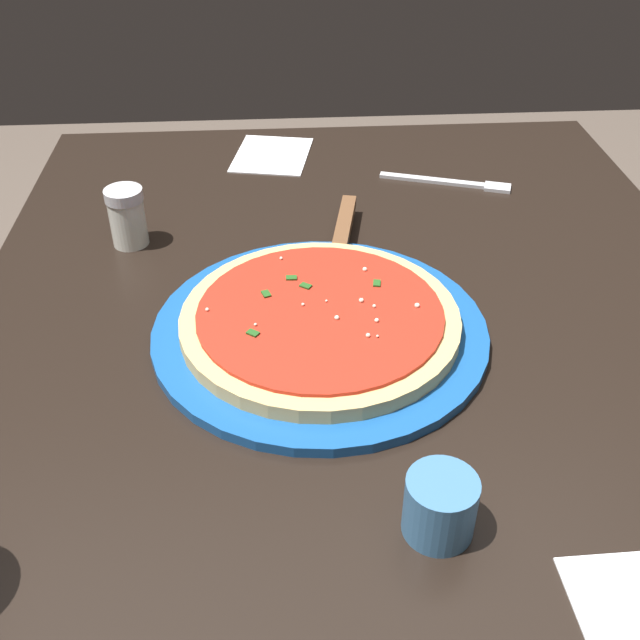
# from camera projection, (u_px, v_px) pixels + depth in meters

# --- Properties ---
(restaurant_table) EXTENTS (1.03, 0.85, 0.76)m
(restaurant_table) POSITION_uv_depth(u_px,v_px,m) (354.00, 401.00, 0.91)
(restaurant_table) COLOR black
(restaurant_table) RESTS_ON ground_plane
(serving_plate) EXTENTS (0.35, 0.35, 0.01)m
(serving_plate) POSITION_uv_depth(u_px,v_px,m) (320.00, 331.00, 0.78)
(serving_plate) COLOR #195199
(serving_plate) RESTS_ON restaurant_table
(pizza) EXTENTS (0.29, 0.29, 0.02)m
(pizza) POSITION_uv_depth(u_px,v_px,m) (320.00, 319.00, 0.77)
(pizza) COLOR #DBB26B
(pizza) RESTS_ON serving_plate
(pizza_server) EXTENTS (0.22, 0.09, 0.01)m
(pizza_server) POSITION_uv_depth(u_px,v_px,m) (338.00, 242.00, 0.91)
(pizza_server) COLOR silver
(pizza_server) RESTS_ON serving_plate
(cup_small_sauce) EXTENTS (0.06, 0.06, 0.05)m
(cup_small_sauce) POSITION_uv_depth(u_px,v_px,m) (440.00, 506.00, 0.57)
(cup_small_sauce) COLOR teal
(cup_small_sauce) RESTS_ON restaurant_table
(napkin_folded_right) EXTENTS (0.16, 0.13, 0.00)m
(napkin_folded_right) POSITION_uv_depth(u_px,v_px,m) (272.00, 155.00, 1.15)
(napkin_folded_right) COLOR white
(napkin_folded_right) RESTS_ON restaurant_table
(fork) EXTENTS (0.07, 0.18, 0.00)m
(fork) POSITION_uv_depth(u_px,v_px,m) (453.00, 183.00, 1.07)
(fork) COLOR silver
(fork) RESTS_ON restaurant_table
(parmesan_shaker) EXTENTS (0.05, 0.05, 0.07)m
(parmesan_shaker) POSITION_uv_depth(u_px,v_px,m) (127.00, 217.00, 0.92)
(parmesan_shaker) COLOR silver
(parmesan_shaker) RESTS_ON restaurant_table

